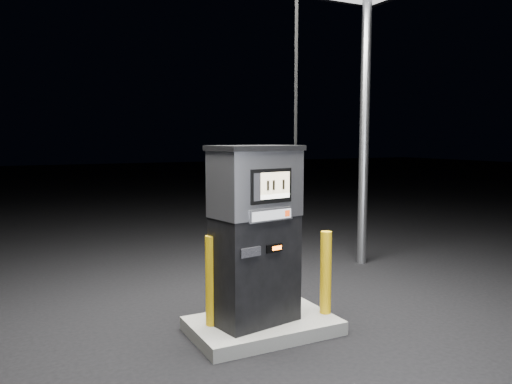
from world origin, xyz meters
name	(u,v)px	position (x,y,z in m)	size (l,w,h in m)	color
ground	(263,332)	(0.00, 0.00, 0.00)	(80.00, 80.00, 0.00)	black
pump_island	(263,326)	(0.00, 0.00, 0.07)	(1.60, 1.00, 0.15)	slate
fuel_dispenser	(256,233)	(-0.10, -0.02, 1.14)	(1.11, 0.73, 4.01)	black
bollard_left	(211,281)	(-0.57, 0.11, 0.64)	(0.13, 0.13, 0.98)	gold
bollard_right	(326,272)	(0.74, -0.15, 0.63)	(0.13, 0.13, 0.96)	gold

